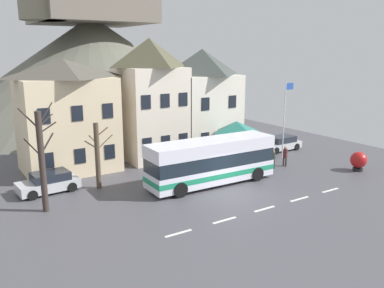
{
  "coord_description": "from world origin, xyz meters",
  "views": [
    {
      "loc": [
        -15.78,
        -19.06,
        9.23
      ],
      "look_at": [
        0.34,
        5.81,
        2.27
      ],
      "focal_mm": 37.42,
      "sensor_mm": 36.0,
      "label": 1
    }
  ],
  "objects_px": {
    "parked_car_01": "(281,143)",
    "pedestrian_03": "(259,154)",
    "harbour_buoy": "(359,160)",
    "townhouse_01": "(150,99)",
    "townhouse_02": "(202,100)",
    "townhouse_00": "(67,116)",
    "bare_tree_00": "(42,160)",
    "pedestrian_02": "(273,158)",
    "bus_shelter": "(236,128)",
    "public_bench": "(204,153)",
    "bare_tree_01": "(97,155)",
    "hilltop_castle": "(93,65)",
    "flagpole": "(285,114)",
    "transit_bus": "(212,162)",
    "pedestrian_00": "(239,158)",
    "pedestrian_01": "(285,155)",
    "parked_car_00": "(49,182)"
  },
  "relations": [
    {
      "from": "transit_bus",
      "to": "bare_tree_01",
      "type": "bearing_deg",
      "value": 155.02
    },
    {
      "from": "bare_tree_01",
      "to": "townhouse_02",
      "type": "bearing_deg",
      "value": 23.89
    },
    {
      "from": "parked_car_00",
      "to": "harbour_buoy",
      "type": "xyz_separation_m",
      "value": [
        21.54,
        -8.25,
        0.18
      ]
    },
    {
      "from": "townhouse_01",
      "to": "hilltop_castle",
      "type": "xyz_separation_m",
      "value": [
        3.12,
        22.87,
        2.2
      ]
    },
    {
      "from": "transit_bus",
      "to": "public_bench",
      "type": "distance_m",
      "value": 6.83
    },
    {
      "from": "townhouse_00",
      "to": "public_bench",
      "type": "relative_size",
      "value": 5.38
    },
    {
      "from": "townhouse_00",
      "to": "parked_car_00",
      "type": "height_order",
      "value": "townhouse_00"
    },
    {
      "from": "townhouse_00",
      "to": "harbour_buoy",
      "type": "relative_size",
      "value": 5.65
    },
    {
      "from": "townhouse_02",
      "to": "bare_tree_00",
      "type": "distance_m",
      "value": 18.02
    },
    {
      "from": "townhouse_02",
      "to": "harbour_buoy",
      "type": "xyz_separation_m",
      "value": [
        6.27,
        -12.57,
        -3.85
      ]
    },
    {
      "from": "townhouse_00",
      "to": "public_bench",
      "type": "bearing_deg",
      "value": -15.88
    },
    {
      "from": "townhouse_02",
      "to": "parked_car_01",
      "type": "xyz_separation_m",
      "value": [
        5.98,
        -4.48,
        -4.03
      ]
    },
    {
      "from": "townhouse_02",
      "to": "flagpole",
      "type": "distance_m",
      "value": 7.82
    },
    {
      "from": "pedestrian_01",
      "to": "pedestrian_00",
      "type": "bearing_deg",
      "value": 155.39
    },
    {
      "from": "townhouse_02",
      "to": "bare_tree_00",
      "type": "xyz_separation_m",
      "value": [
        -16.27,
        -7.59,
        -1.59
      ]
    },
    {
      "from": "hilltop_castle",
      "to": "pedestrian_02",
      "type": "xyz_separation_m",
      "value": [
        3.32,
        -31.37,
        -6.41
      ]
    },
    {
      "from": "flagpole",
      "to": "bus_shelter",
      "type": "bearing_deg",
      "value": 164.74
    },
    {
      "from": "townhouse_01",
      "to": "public_bench",
      "type": "distance_m",
      "value": 6.58
    },
    {
      "from": "parked_car_01",
      "to": "harbour_buoy",
      "type": "distance_m",
      "value": 8.1
    },
    {
      "from": "townhouse_02",
      "to": "bus_shelter",
      "type": "relative_size",
      "value": 2.6
    },
    {
      "from": "transit_bus",
      "to": "harbour_buoy",
      "type": "height_order",
      "value": "transit_bus"
    },
    {
      "from": "townhouse_00",
      "to": "townhouse_01",
      "type": "bearing_deg",
      "value": -0.81
    },
    {
      "from": "parked_car_00",
      "to": "public_bench",
      "type": "bearing_deg",
      "value": -179.07
    },
    {
      "from": "pedestrian_03",
      "to": "flagpole",
      "type": "xyz_separation_m",
      "value": [
        3.02,
        0.27,
        3.03
      ]
    },
    {
      "from": "townhouse_02",
      "to": "bare_tree_01",
      "type": "relative_size",
      "value": 2.06
    },
    {
      "from": "townhouse_01",
      "to": "bare_tree_00",
      "type": "distance_m",
      "value": 13.33
    },
    {
      "from": "townhouse_01",
      "to": "bus_shelter",
      "type": "xyz_separation_m",
      "value": [
        5.26,
        -5.25,
        -2.19
      ]
    },
    {
      "from": "parked_car_01",
      "to": "pedestrian_03",
      "type": "bearing_deg",
      "value": 24.33
    },
    {
      "from": "bus_shelter",
      "to": "pedestrian_03",
      "type": "bearing_deg",
      "value": -47.35
    },
    {
      "from": "hilltop_castle",
      "to": "bare_tree_00",
      "type": "bearing_deg",
      "value": -114.69
    },
    {
      "from": "pedestrian_03",
      "to": "flagpole",
      "type": "distance_m",
      "value": 4.29
    },
    {
      "from": "pedestrian_03",
      "to": "pedestrian_01",
      "type": "bearing_deg",
      "value": -54.27
    },
    {
      "from": "townhouse_02",
      "to": "townhouse_00",
      "type": "bearing_deg",
      "value": -180.0
    },
    {
      "from": "townhouse_00",
      "to": "transit_bus",
      "type": "bearing_deg",
      "value": -50.36
    },
    {
      "from": "pedestrian_02",
      "to": "parked_car_01",
      "type": "bearing_deg",
      "value": 39.69
    },
    {
      "from": "townhouse_01",
      "to": "pedestrian_00",
      "type": "bearing_deg",
      "value": -57.59
    },
    {
      "from": "hilltop_castle",
      "to": "pedestrian_01",
      "type": "distance_m",
      "value": 32.27
    },
    {
      "from": "harbour_buoy",
      "to": "townhouse_01",
      "type": "bearing_deg",
      "value": 133.15
    },
    {
      "from": "public_bench",
      "to": "harbour_buoy",
      "type": "xyz_separation_m",
      "value": [
        8.08,
        -9.51,
        0.36
      ]
    },
    {
      "from": "townhouse_00",
      "to": "townhouse_02",
      "type": "height_order",
      "value": "townhouse_02"
    },
    {
      "from": "transit_bus",
      "to": "pedestrian_00",
      "type": "relative_size",
      "value": 6.47
    },
    {
      "from": "pedestrian_03",
      "to": "harbour_buoy",
      "type": "distance_m",
      "value": 7.69
    },
    {
      "from": "hilltop_castle",
      "to": "transit_bus",
      "type": "xyz_separation_m",
      "value": [
        -2.91,
        -31.64,
        -5.7
      ]
    },
    {
      "from": "pedestrian_00",
      "to": "flagpole",
      "type": "distance_m",
      "value": 6.11
    },
    {
      "from": "pedestrian_02",
      "to": "bus_shelter",
      "type": "bearing_deg",
      "value": 109.89
    },
    {
      "from": "townhouse_02",
      "to": "transit_bus",
      "type": "relative_size",
      "value": 0.98
    },
    {
      "from": "transit_bus",
      "to": "harbour_buoy",
      "type": "relative_size",
      "value": 6.28
    },
    {
      "from": "pedestrian_03",
      "to": "public_bench",
      "type": "bearing_deg",
      "value": 128.6
    },
    {
      "from": "parked_car_00",
      "to": "harbour_buoy",
      "type": "relative_size",
      "value": 2.63
    },
    {
      "from": "parked_car_00",
      "to": "bare_tree_01",
      "type": "distance_m",
      "value": 3.65
    }
  ]
}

